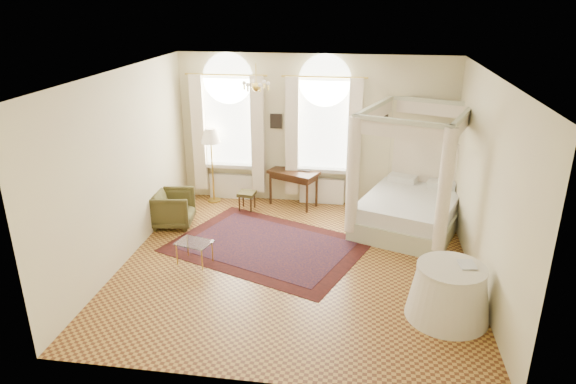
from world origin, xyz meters
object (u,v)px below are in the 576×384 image
nightstand (438,205)px  floor_lamp (211,140)px  armchair (173,208)px  side_table (449,292)px  stool (247,195)px  writing_desk (293,176)px  canopy_bed (410,203)px  coffee_table (194,244)px

nightstand → floor_lamp: (-4.96, 0.23, 1.17)m
nightstand → armchair: armchair is taller
armchair → side_table: (5.10, -2.49, 0.04)m
armchair → stool: bearing=-59.3°
nightstand → writing_desk: bearing=175.2°
canopy_bed → side_table: canopy_bed is taller
canopy_bed → side_table: size_ratio=2.27×
floor_lamp → canopy_bed: bearing=-11.7°
stool → coffee_table: 2.55m
nightstand → coffee_table: size_ratio=0.84×
writing_desk → coffee_table: bearing=-114.7°
stool → canopy_bed: bearing=-8.5°
floor_lamp → writing_desk: bearing=0.8°
canopy_bed → coffee_table: 4.31m
stool → coffee_table: size_ratio=0.60×
canopy_bed → armchair: (-4.74, -0.52, -0.19)m
floor_lamp → side_table: bearing=-39.9°
nightstand → side_table: side_table is taller
canopy_bed → armchair: canopy_bed is taller
coffee_table → armchair: bearing=122.2°
armchair → nightstand: bearing=-85.4°
nightstand → armchair: size_ratio=0.71×
canopy_bed → floor_lamp: size_ratio=1.61×
stool → coffee_table: same height
canopy_bed → writing_desk: bearing=159.5°
canopy_bed → coffee_table: bearing=-152.3°
writing_desk → floor_lamp: bearing=-179.2°
armchair → coffee_table: (0.94, -1.49, -0.00)m
nightstand → canopy_bed: bearing=-134.9°
canopy_bed → writing_desk: (-2.46, 0.92, 0.13)m
floor_lamp → stool: bearing=-23.6°
writing_desk → armchair: bearing=-147.8°
stool → armchair: (-1.30, -1.03, 0.03)m
writing_desk → coffee_table: (-1.34, -2.92, -0.32)m
coffee_table → floor_lamp: (-0.50, 2.90, 1.09)m
stool → floor_lamp: 1.46m
canopy_bed → coffee_table: size_ratio=4.02×
coffee_table → writing_desk: bearing=65.3°
canopy_bed → stool: 3.49m
canopy_bed → nightstand: size_ratio=4.77×
nightstand → armchair: (-5.40, -1.18, 0.08)m
canopy_bed → coffee_table: canopy_bed is taller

